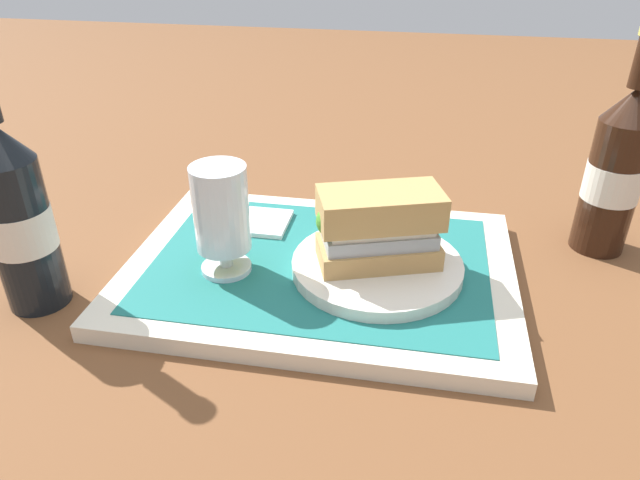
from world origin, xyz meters
The scene contains 9 objects.
ground_plane centered at (0.00, 0.00, 0.00)m, with size 3.00×3.00×0.00m, color brown.
tray centered at (0.00, 0.00, 0.01)m, with size 0.44×0.32×0.02m, color beige.
placemat centered at (0.00, 0.00, 0.02)m, with size 0.38×0.27×0.00m, color #1E6B66.
plate centered at (-0.07, 0.01, 0.03)m, with size 0.19×0.19×0.01m, color silver.
sandwich centered at (-0.06, 0.01, 0.08)m, with size 0.14×0.10×0.08m.
beer_glass centered at (0.10, 0.04, 0.09)m, with size 0.06×0.06×0.12m.
napkin_folded centered at (0.10, -0.08, 0.02)m, with size 0.09×0.07×0.01m, color white.
beer_bottle centered at (0.29, 0.10, 0.10)m, with size 0.07×0.07×0.27m.
second_bottle centered at (-0.33, -0.13, 0.10)m, with size 0.07×0.07×0.27m.
Camera 1 is at (-0.10, 0.56, 0.38)m, focal length 32.92 mm.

